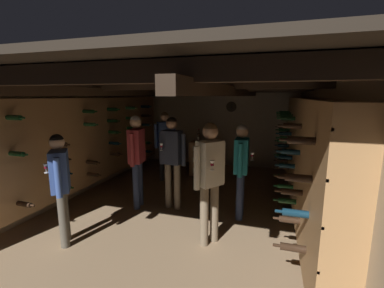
# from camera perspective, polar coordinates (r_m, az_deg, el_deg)

# --- Properties ---
(ground_plane) EXTENTS (8.40, 8.40, 0.00)m
(ground_plane) POSITION_cam_1_polar(r_m,az_deg,el_deg) (5.25, -2.03, -13.00)
(ground_plane) COLOR #8C7051
(room_shell) EXTENTS (4.72, 6.52, 2.41)m
(room_shell) POSITION_cam_1_polar(r_m,az_deg,el_deg) (5.12, -1.11, 2.86)
(room_shell) COLOR tan
(room_shell) RESTS_ON ground_plane
(wine_crate_stack) EXTENTS (0.52, 0.35, 0.90)m
(wine_crate_stack) POSITION_cam_1_polar(r_m,az_deg,el_deg) (6.94, 1.81, -3.18)
(wine_crate_stack) COLOR #A37547
(wine_crate_stack) RESTS_ON ground_plane
(display_bottle) EXTENTS (0.08, 0.08, 0.35)m
(display_bottle) POSITION_cam_1_polar(r_m,az_deg,el_deg) (6.81, 1.48, 1.58)
(display_bottle) COLOR black
(display_bottle) RESTS_ON wine_crate_stack
(person_host_center) EXTENTS (0.54, 0.33, 1.72)m
(person_host_center) POSITION_cam_1_polar(r_m,az_deg,el_deg) (4.77, -4.36, -2.14)
(person_host_center) COLOR brown
(person_host_center) RESTS_ON ground_plane
(person_guest_mid_left) EXTENTS (0.36, 0.54, 1.74)m
(person_guest_mid_left) POSITION_cam_1_polar(r_m,az_deg,el_deg) (4.91, -12.01, -1.78)
(person_guest_mid_left) COLOR #232D4C
(person_guest_mid_left) RESTS_ON ground_plane
(person_guest_mid_right) EXTENTS (0.33, 0.54, 1.63)m
(person_guest_mid_right) POSITION_cam_1_polar(r_m,az_deg,el_deg) (4.47, 10.74, -4.07)
(person_guest_mid_right) COLOR #232D4C
(person_guest_mid_right) RESTS_ON ground_plane
(person_guest_far_left) EXTENTS (0.44, 0.39, 1.71)m
(person_guest_far_left) POSITION_cam_1_polar(r_m,az_deg,el_deg) (6.43, -5.95, 1.05)
(person_guest_far_left) COLOR #2D2D33
(person_guest_far_left) RESTS_ON ground_plane
(person_guest_near_right) EXTENTS (0.38, 0.46, 1.74)m
(person_guest_near_right) POSITION_cam_1_polar(r_m,az_deg,el_deg) (3.61, 3.94, -6.07)
(person_guest_near_right) COLOR brown
(person_guest_near_right) RESTS_ON ground_plane
(person_guest_near_left) EXTENTS (0.44, 0.44, 1.59)m
(person_guest_near_left) POSITION_cam_1_polar(r_m,az_deg,el_deg) (4.05, -26.87, -7.00)
(person_guest_near_left) COLOR #4C473D
(person_guest_near_left) RESTS_ON ground_plane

